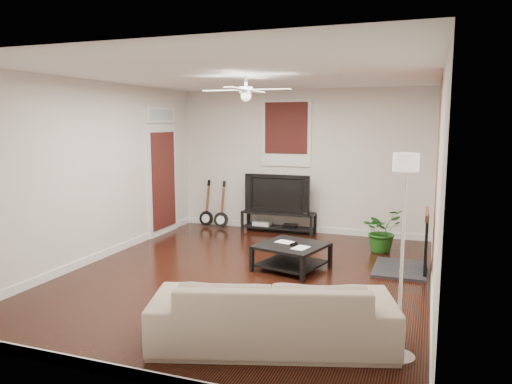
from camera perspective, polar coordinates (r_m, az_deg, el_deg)
room at (r=6.75m, az=-1.16°, el=1.64°), size 5.01×6.01×2.81m
brick_accent at (r=7.29m, az=20.42°, el=1.62°), size 0.02×2.20×2.80m
fireplace at (r=7.46m, az=17.83°, el=-5.46°), size 0.80×1.10×0.92m
window_back at (r=9.61m, az=3.56°, el=6.90°), size 1.00×0.06×1.30m
door_left at (r=9.54m, az=-10.90°, el=2.54°), size 0.08×1.00×2.50m
tv_stand at (r=9.66m, az=2.64°, el=-3.53°), size 1.46×0.39×0.41m
tv at (r=9.58m, az=2.70°, el=-0.10°), size 1.31×0.17×0.75m
coffee_table at (r=7.29m, az=4.19°, el=-7.59°), size 1.10×1.10×0.38m
sofa at (r=4.91m, az=1.96°, el=-13.71°), size 2.52×1.58×0.69m
floor_lamp at (r=4.60m, az=16.72°, el=-7.47°), size 0.40×0.40×1.92m
potted_plant at (r=8.44m, az=14.54°, el=-4.37°), size 0.86×0.88×0.74m
guitar_left at (r=10.15m, az=-5.88°, el=-1.36°), size 0.31×0.23×0.98m
guitar_right at (r=9.97m, az=-4.14°, el=-1.50°), size 0.31×0.23×0.98m
ceiling_fan at (r=6.71m, az=-1.19°, el=11.87°), size 1.24×1.24×0.32m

